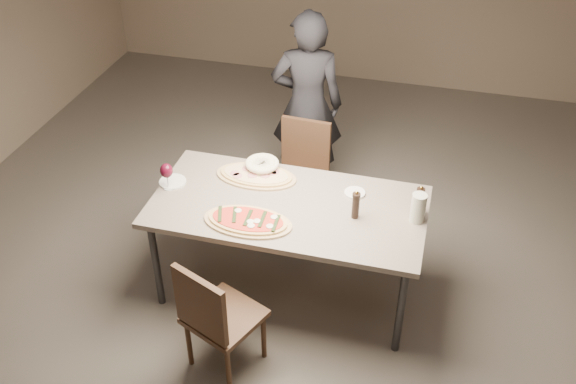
% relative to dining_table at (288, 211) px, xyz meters
% --- Properties ---
extents(room, '(7.00, 7.00, 7.00)m').
position_rel_dining_table_xyz_m(room, '(0.00, 0.00, 0.71)').
color(room, '#59534C').
rests_on(room, ground).
extents(dining_table, '(1.80, 0.90, 0.75)m').
position_rel_dining_table_xyz_m(dining_table, '(0.00, 0.00, 0.00)').
color(dining_table, gray).
rests_on(dining_table, ground).
extents(zucchini_pizza, '(0.57, 0.32, 0.05)m').
position_rel_dining_table_xyz_m(zucchini_pizza, '(-0.19, -0.25, 0.07)').
color(zucchini_pizza, tan).
rests_on(zucchini_pizza, dining_table).
extents(ham_pizza, '(0.57, 0.31, 0.04)m').
position_rel_dining_table_xyz_m(ham_pizza, '(-0.29, 0.24, 0.07)').
color(ham_pizza, tan).
rests_on(ham_pizza, dining_table).
extents(bread_basket, '(0.24, 0.24, 0.08)m').
position_rel_dining_table_xyz_m(bread_basket, '(-0.27, 0.33, 0.11)').
color(bread_basket, beige).
rests_on(bread_basket, dining_table).
extents(oil_dish, '(0.14, 0.14, 0.02)m').
position_rel_dining_table_xyz_m(oil_dish, '(0.40, 0.23, 0.07)').
color(oil_dish, white).
rests_on(oil_dish, dining_table).
extents(pepper_mill_left, '(0.05, 0.05, 0.21)m').
position_rel_dining_table_xyz_m(pepper_mill_left, '(0.83, 0.13, 0.16)').
color(pepper_mill_left, black).
rests_on(pepper_mill_left, dining_table).
extents(pepper_mill_right, '(0.05, 0.05, 0.20)m').
position_rel_dining_table_xyz_m(pepper_mill_right, '(0.45, -0.02, 0.15)').
color(pepper_mill_right, black).
rests_on(pepper_mill_right, dining_table).
extents(carafe, '(0.10, 0.10, 0.20)m').
position_rel_dining_table_xyz_m(carafe, '(0.83, 0.05, 0.16)').
color(carafe, silver).
rests_on(carafe, dining_table).
extents(wine_glass, '(0.09, 0.09, 0.19)m').
position_rel_dining_table_xyz_m(wine_glass, '(-0.83, -0.03, 0.19)').
color(wine_glass, silver).
rests_on(wine_glass, dining_table).
extents(side_plate, '(0.18, 0.18, 0.01)m').
position_rel_dining_table_xyz_m(side_plate, '(-0.83, 0.04, 0.06)').
color(side_plate, white).
rests_on(side_plate, dining_table).
extents(chair_near, '(0.53, 0.53, 0.85)m').
position_rel_dining_table_xyz_m(chair_near, '(-0.23, -0.81, -0.22)').
color(chair_near, '#412B1B').
rests_on(chair_near, ground).
extents(chair_far, '(0.43, 0.43, 0.86)m').
position_rel_dining_table_xyz_m(chair_far, '(-0.11, 0.81, -0.21)').
color(chair_far, '#412B1B').
rests_on(chair_far, ground).
extents(diner, '(0.65, 0.49, 1.60)m').
position_rel_dining_table_xyz_m(diner, '(-0.18, 1.26, 0.11)').
color(diner, black).
rests_on(diner, ground).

